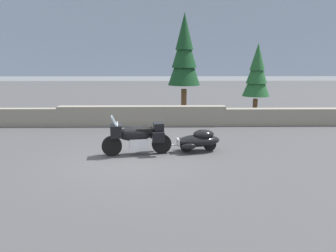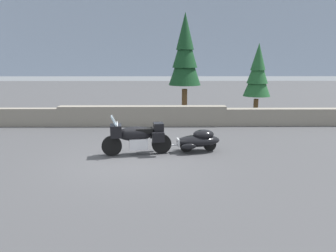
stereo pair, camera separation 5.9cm
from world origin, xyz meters
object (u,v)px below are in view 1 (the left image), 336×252
touring_motorcycle (137,136)px  car_shaped_trailer (199,140)px  pine_tree_secondary (257,73)px  pine_tree_tall (184,53)px

touring_motorcycle → car_shaped_trailer: (2.09, 0.33, -0.21)m
touring_motorcycle → pine_tree_secondary: bearing=46.5°
touring_motorcycle → car_shaped_trailer: touring_motorcycle is taller
car_shaped_trailer → pine_tree_secondary: 6.99m
touring_motorcycle → car_shaped_trailer: size_ratio=1.03×
touring_motorcycle → pine_tree_tall: 7.52m
pine_tree_tall → pine_tree_secondary: size_ratio=1.40×
pine_tree_tall → car_shaped_trailer: bearing=-89.1°
car_shaped_trailer → pine_tree_tall: pine_tree_tall is taller
pine_tree_secondary → touring_motorcycle: bearing=-133.5°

